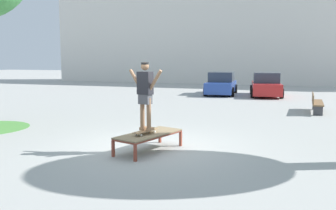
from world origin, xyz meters
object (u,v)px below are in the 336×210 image
skateboard (146,131)px  car_red (266,85)px  park_bench (316,102)px  skate_box (149,135)px  skater (145,91)px  car_blue (221,84)px

skateboard → car_red: bearing=83.0°
park_bench → skate_box: bearing=-117.2°
skateboard → skater: bearing=75.3°
skate_box → park_bench: (4.45, 8.67, 0.03)m
skate_box → skater: 1.12m
car_blue → park_bench: bearing=-51.4°
skater → park_bench: 9.92m
car_blue → car_red: 2.91m
skateboard → skate_box: bearing=72.8°
skater → car_red: skater is taller
skate_box → car_red: size_ratio=0.47×
skate_box → car_blue: car_blue is taller
skateboard → car_blue: car_blue is taller
skateboard → car_red: (1.90, 15.48, 0.15)m
skateboard → car_blue: size_ratio=0.19×
car_red → skateboard: bearing=-97.0°
skate_box → car_red: (1.86, 15.37, 0.28)m
skater → park_bench: size_ratio=0.70×
skate_box → skateboard: skateboard is taller
car_red → park_bench: bearing=-68.9°
skate_box → skater: (-0.04, -0.11, 1.12)m
skateboard → skater: skater is taller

